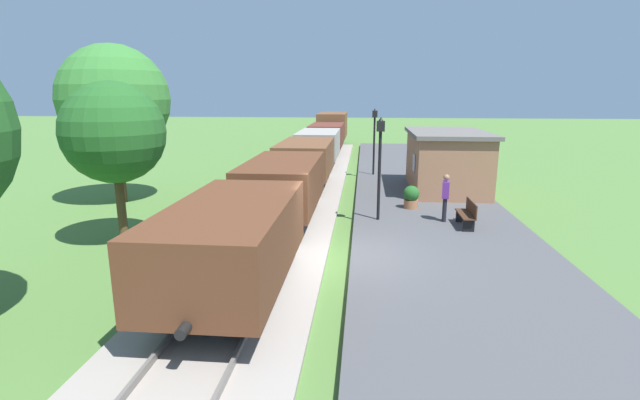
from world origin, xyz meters
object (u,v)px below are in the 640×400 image
object	(u,v)px
lamp_post_far	(374,129)
lamp_post_near	(380,150)
bench_near_hut	(467,213)
tree_trackside_mid	(114,133)
station_hut	(446,160)
potted_planter	(411,197)
freight_train	(314,150)
person_waiting	(445,196)
tree_trackside_far	(115,100)

from	to	relation	value
lamp_post_far	lamp_post_near	bearing A→B (deg)	-90.00
bench_near_hut	tree_trackside_mid	bearing A→B (deg)	-169.32
station_hut	potted_planter	bearing A→B (deg)	-116.99
freight_train	lamp_post_near	distance (m)	11.18
person_waiting	freight_train	bearing A→B (deg)	-50.71
station_hut	lamp_post_far	world-z (taller)	lamp_post_far
bench_near_hut	tree_trackside_mid	distance (m)	11.81
potted_planter	lamp_post_near	bearing A→B (deg)	-126.55
bench_near_hut	person_waiting	distance (m)	1.04
bench_near_hut	potted_planter	size ratio (longest dim) A/B	1.64
lamp_post_far	tree_trackside_mid	bearing A→B (deg)	-123.74
station_hut	tree_trackside_far	bearing A→B (deg)	-168.89
person_waiting	potted_planter	bearing A→B (deg)	-50.92
tree_trackside_mid	bench_near_hut	bearing A→B (deg)	10.68
bench_near_hut	lamp_post_near	xyz separation A→B (m)	(-3.03, 0.65, 2.08)
station_hut	lamp_post_near	size ratio (longest dim) A/B	1.57
lamp_post_near	tree_trackside_far	bearing A→B (deg)	165.87
tree_trackside_mid	tree_trackside_far	size ratio (longest dim) A/B	0.75
lamp_post_near	lamp_post_far	size ratio (longest dim) A/B	1.00
freight_train	tree_trackside_far	xyz separation A→B (m)	(-7.76, -7.71, 3.02)
person_waiting	tree_trackside_far	size ratio (longest dim) A/B	0.25
lamp_post_near	lamp_post_far	world-z (taller)	same
potted_planter	tree_trackside_mid	bearing A→B (deg)	-154.37
freight_train	bench_near_hut	distance (m)	12.96
tree_trackside_far	lamp_post_near	bearing A→B (deg)	-14.13
tree_trackside_mid	lamp_post_near	bearing A→B (deg)	18.60
tree_trackside_mid	tree_trackside_far	bearing A→B (deg)	118.13
lamp_post_near	tree_trackside_far	world-z (taller)	tree_trackside_far
freight_train	tree_trackside_mid	xyz separation A→B (m)	(-4.76, -13.31, 2.10)
bench_near_hut	lamp_post_far	xyz separation A→B (m)	(-3.03, 10.21, 2.08)
station_hut	potted_planter	world-z (taller)	station_hut
bench_near_hut	potted_planter	xyz separation A→B (m)	(-1.67, 2.48, 0.00)
tree_trackside_far	person_waiting	bearing A→B (deg)	-11.72
freight_train	tree_trackside_mid	world-z (taller)	tree_trackside_mid
freight_train	person_waiting	size ratio (longest dim) A/B	22.92
bench_near_hut	tree_trackside_far	distance (m)	15.15
bench_near_hut	person_waiting	bearing A→B (deg)	135.44
person_waiting	bench_near_hut	bearing A→B (deg)	145.71
lamp_post_near	lamp_post_far	bearing A→B (deg)	90.00
potted_planter	freight_train	bearing A→B (deg)	119.06
lamp_post_near	station_hut	bearing A→B (deg)	59.71
potted_planter	lamp_post_far	size ratio (longest dim) A/B	0.25
lamp_post_far	tree_trackside_mid	xyz separation A→B (m)	(-8.24, -12.33, 0.76)
person_waiting	tree_trackside_mid	xyz separation A→B (m)	(-10.60, -2.78, 2.37)
lamp_post_far	tree_trackside_mid	world-z (taller)	tree_trackside_mid
potted_planter	tree_trackside_far	distance (m)	13.18
freight_train	tree_trackside_mid	distance (m)	14.29
lamp_post_near	tree_trackside_mid	bearing A→B (deg)	-161.40
freight_train	tree_trackside_mid	size ratio (longest dim) A/B	7.64
lamp_post_near	tree_trackside_mid	distance (m)	8.73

